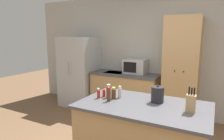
# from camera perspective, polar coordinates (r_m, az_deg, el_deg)

# --- Properties ---
(wall_back) EXTENTS (7.20, 0.06, 2.60)m
(wall_back) POSITION_cam_1_polar(r_m,az_deg,el_deg) (4.37, 17.60, 4.03)
(wall_back) COLOR #B2B2AD
(wall_back) RESTS_ON ground_plane
(refrigerator) EXTENTS (0.83, 0.75, 1.67)m
(refrigerator) POSITION_cam_1_polar(r_m,az_deg,el_deg) (4.96, -9.28, -0.44)
(refrigerator) COLOR #B7BABC
(refrigerator) RESTS_ON ground_plane
(back_counter) EXTENTS (1.51, 0.64, 0.89)m
(back_counter) POSITION_cam_1_polar(r_m,az_deg,el_deg) (4.50, 3.78, -6.47)
(back_counter) COLOR tan
(back_counter) RESTS_ON ground_plane
(pantry_cabinet) EXTENTS (0.64, 0.60, 2.06)m
(pantry_cabinet) POSITION_cam_1_polar(r_m,az_deg,el_deg) (4.06, 19.23, -0.28)
(pantry_cabinet) COLOR tan
(pantry_cabinet) RESTS_ON ground_plane
(kitchen_island) EXTENTS (1.52, 0.93, 0.90)m
(kitchen_island) POSITION_cam_1_polar(r_m,az_deg,el_deg) (2.62, 8.58, -18.84)
(kitchen_island) COLOR tan
(kitchen_island) RESTS_ON ground_plane
(microwave) EXTENTS (0.48, 0.36, 0.31)m
(microwave) POSITION_cam_1_polar(r_m,az_deg,el_deg) (4.39, 6.69, 1.06)
(microwave) COLOR #B2B5B7
(microwave) RESTS_ON back_counter
(knife_block) EXTENTS (0.10, 0.08, 0.28)m
(knife_block) POSITION_cam_1_polar(r_m,az_deg,el_deg) (2.29, 21.62, -8.79)
(knife_block) COLOR tan
(knife_block) RESTS_ON kitchen_island
(spice_bottle_tall_dark) EXTENTS (0.04, 0.04, 0.13)m
(spice_bottle_tall_dark) POSITION_cam_1_polar(r_m,az_deg,el_deg) (2.62, -3.86, -6.73)
(spice_bottle_tall_dark) COLOR #B2281E
(spice_bottle_tall_dark) RESTS_ON kitchen_island
(spice_bottle_short_red) EXTENTS (0.04, 0.04, 0.10)m
(spice_bottle_short_red) POSITION_cam_1_polar(r_m,az_deg,el_deg) (2.67, -2.33, -6.68)
(spice_bottle_short_red) COLOR #B2281E
(spice_bottle_short_red) RESTS_ON kitchen_island
(spice_bottle_amber_oil) EXTENTS (0.06, 0.06, 0.15)m
(spice_bottle_amber_oil) POSITION_cam_1_polar(r_m,az_deg,el_deg) (2.59, 0.47, -6.68)
(spice_bottle_amber_oil) COLOR #563319
(spice_bottle_amber_oil) RESTS_ON kitchen_island
(spice_bottle_green_herb) EXTENTS (0.06, 0.06, 0.18)m
(spice_bottle_green_herb) POSITION_cam_1_polar(r_m,az_deg,el_deg) (2.64, -1.00, -6.11)
(spice_bottle_green_herb) COLOR #563319
(spice_bottle_green_herb) RESTS_ON kitchen_island
(spice_bottle_pale_salt) EXTENTS (0.05, 0.05, 0.17)m
(spice_bottle_pale_salt) POSITION_cam_1_polar(r_m,az_deg,el_deg) (2.49, -0.89, -7.12)
(spice_bottle_pale_salt) COLOR #563319
(spice_bottle_pale_salt) RESTS_ON kitchen_island
(spice_bottle_orange_cap) EXTENTS (0.04, 0.04, 0.16)m
(spice_bottle_orange_cap) POSITION_cam_1_polar(r_m,az_deg,el_deg) (2.62, 2.25, -6.39)
(spice_bottle_orange_cap) COLOR beige
(spice_bottle_orange_cap) RESTS_ON kitchen_island
(kettle) EXTENTS (0.15, 0.15, 0.22)m
(kettle) POSITION_cam_1_polar(r_m,az_deg,el_deg) (2.51, 12.85, -6.85)
(kettle) COLOR #232326
(kettle) RESTS_ON kitchen_island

